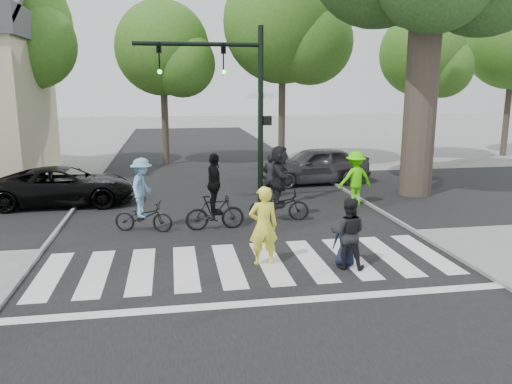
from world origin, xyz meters
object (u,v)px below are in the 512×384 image
Objects in this scene: pedestrian_child at (345,241)px; cyclist_mid at (215,199)px; cyclist_right at (279,188)px; cyclist_left at (143,200)px; traffic_signal at (235,93)px; car_suv at (65,186)px; car_grey at (315,165)px; pedestrian_woman at (263,226)px; pedestrian_adult at (348,233)px.

pedestrian_child is 0.53× the size of cyclist_mid.
cyclist_right is at bearing 18.67° from cyclist_mid.
cyclist_left is 4.15m from cyclist_right.
traffic_signal is 6.90m from car_suv.
cyclist_right is 6.27m from car_grey.
car_suv is at bearing 162.59° from traffic_signal.
cyclist_mid is at bearing -161.33° from cyclist_right.
cyclist_mid reaches higher than car_grey.
car_grey is at bearing 41.84° from cyclist_left.
car_suv is at bearing 140.80° from cyclist_mid.
cyclist_mid is 0.48× the size of car_grey.
pedestrian_woman is 10.21m from car_grey.
traffic_signal is 6.05m from pedestrian_woman.
traffic_signal is 3.19× the size of pedestrian_woman.
traffic_signal is 6.85m from pedestrian_adult.
pedestrian_child is 0.50× the size of cyclist_right.
cyclist_mid is 6.35m from car_suv.
cyclist_left is (-2.94, -2.04, -2.97)m from traffic_signal.
pedestrian_adult is (-0.01, -0.16, 0.24)m from pedestrian_child.
pedestrian_adult is at bearing -81.41° from cyclist_right.
traffic_signal is at bearing -49.33° from car_grey.
car_grey is (3.95, 4.12, -3.11)m from traffic_signal.
traffic_signal is 6.50m from car_grey.
car_grey is at bearing -88.60° from pedestrian_child.
traffic_signal reaches higher than car_suv.
cyclist_left is 0.92× the size of cyclist_right.
car_grey is at bearing -114.88° from pedestrian_woman.
pedestrian_woman reaches higher than pedestrian_child.
pedestrian_child is (1.83, -5.69, -3.31)m from traffic_signal.
car_suv is at bearing 126.63° from cyclist_left.
car_suv is (-7.65, 7.51, 0.08)m from pedestrian_child.
cyclist_left reaches higher than pedestrian_adult.
cyclist_left reaches higher than pedestrian_child.
pedestrian_adult is 6.10m from cyclist_left.
pedestrian_adult is 0.71× the size of cyclist_right.
traffic_signal reaches higher than pedestrian_child.
pedestrian_child is 0.71× the size of pedestrian_adult.
pedestrian_woman is 1.94m from pedestrian_child.
car_suv reaches higher than pedestrian_child.
cyclist_left is (-4.77, 3.64, 0.34)m from pedestrian_child.
pedestrian_adult is 10.20m from car_grey.
cyclist_left is (-4.77, 3.81, 0.10)m from pedestrian_adult.
pedestrian_woman is 1.59× the size of pedestrian_child.
cyclist_mid reaches higher than pedestrian_child.
cyclist_left is at bearing -145.22° from traffic_signal.
cyclist_mid reaches higher than cyclist_left.
pedestrian_adult is 0.74× the size of cyclist_mid.
cyclist_right is (2.06, 0.70, 0.12)m from cyclist_mid.
car_grey reaches higher than pedestrian_child.
traffic_signal is 2.80× the size of cyclist_left.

